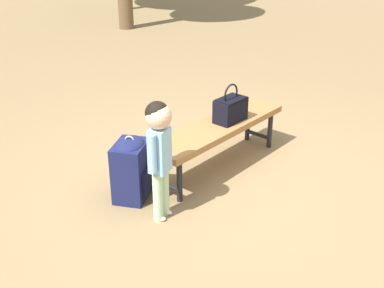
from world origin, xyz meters
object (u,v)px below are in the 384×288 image
child_standing (159,143)px  park_bench (218,130)px  backpack_large (131,167)px  handbag (230,108)px

child_standing → park_bench: bearing=177.4°
park_bench → backpack_large: bearing=-26.6°
park_bench → child_standing: child_standing is taller
backpack_large → child_standing: bearing=68.5°
child_standing → backpack_large: child_standing is taller
park_bench → handbag: bearing=152.1°
park_bench → handbag: 0.23m
handbag → park_bench: bearing=-27.9°
handbag → child_standing: child_standing is taller
child_standing → backpack_large: 0.55m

